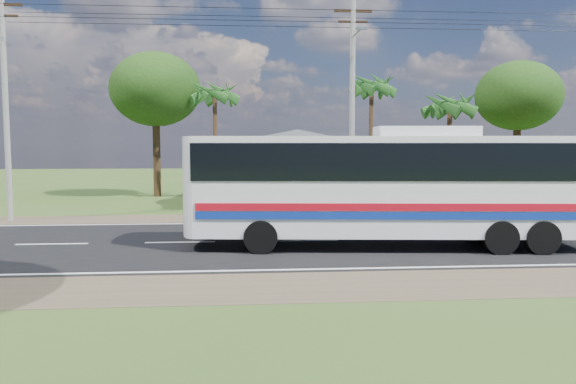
% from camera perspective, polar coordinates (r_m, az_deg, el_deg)
% --- Properties ---
extents(ground, '(120.00, 120.00, 0.00)m').
position_cam_1_polar(ground, '(20.67, 1.65, -5.01)').
color(ground, '#30491A').
rests_on(ground, ground).
extents(road, '(120.00, 16.00, 0.03)m').
position_cam_1_polar(road, '(20.67, 1.65, -4.99)').
color(road, black).
rests_on(road, ground).
extents(house, '(12.40, 10.00, 5.00)m').
position_cam_1_polar(house, '(33.40, 0.97, 3.37)').
color(house, tan).
rests_on(house, ground).
extents(waiting_shed, '(5.20, 4.48, 3.35)m').
position_cam_1_polar(waiting_shed, '(32.52, 23.37, 3.07)').
color(waiting_shed, '#332212').
rests_on(waiting_shed, ground).
extents(concrete_barrier, '(7.00, 0.30, 0.90)m').
position_cam_1_polar(concrete_barrier, '(29.65, 24.12, -1.52)').
color(concrete_barrier, '#9E9E99').
rests_on(concrete_barrier, ground).
extents(utility_poles, '(32.80, 2.22, 11.00)m').
position_cam_1_polar(utility_poles, '(27.25, 5.85, 9.55)').
color(utility_poles, '#9E9E99').
rests_on(utility_poles, ground).
extents(palm_near, '(2.80, 2.80, 6.70)m').
position_cam_1_polar(palm_near, '(33.42, 16.15, 8.44)').
color(palm_near, '#47301E').
rests_on(palm_near, ground).
extents(palm_mid, '(2.80, 2.80, 8.20)m').
position_cam_1_polar(palm_mid, '(36.84, 8.49, 10.50)').
color(palm_mid, '#47301E').
rests_on(palm_mid, ground).
extents(palm_far, '(2.80, 2.80, 7.70)m').
position_cam_1_polar(palm_far, '(36.41, -7.46, 9.82)').
color(palm_far, '#47301E').
rests_on(palm_far, ground).
extents(tree_behind_house, '(6.00, 6.00, 9.61)m').
position_cam_1_polar(tree_behind_house, '(38.83, -13.31, 10.07)').
color(tree_behind_house, '#47301E').
rests_on(tree_behind_house, ground).
extents(tree_behind_shed, '(5.60, 5.60, 9.02)m').
position_cam_1_polar(tree_behind_shed, '(40.66, 22.36, 8.99)').
color(tree_behind_shed, '#47301E').
rests_on(tree_behind_shed, ground).
extents(coach_bus, '(13.56, 4.07, 4.15)m').
position_cam_1_polar(coach_bus, '(19.54, 10.51, 1.33)').
color(coach_bus, silver).
rests_on(coach_bus, ground).
extents(motorcycle, '(1.65, 0.64, 0.85)m').
position_cam_1_polar(motorcycle, '(30.10, 26.23, -1.55)').
color(motorcycle, black).
rests_on(motorcycle, ground).
extents(person, '(0.65, 0.50, 1.58)m').
position_cam_1_polar(person, '(29.50, 18.25, -0.70)').
color(person, navy).
rests_on(person, ground).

